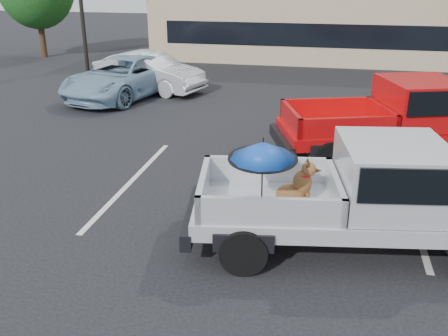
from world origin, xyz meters
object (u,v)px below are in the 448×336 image
(red_pickup, at_px, (411,115))
(silver_sedan, at_px, (149,72))
(blue_suv, at_px, (124,77))
(silver_pickup, at_px, (375,191))

(red_pickup, relative_size, silver_sedan, 1.41)
(red_pickup, relative_size, blue_suv, 1.18)
(silver_pickup, distance_m, red_pickup, 5.00)
(silver_pickup, height_order, red_pickup, silver_pickup)
(silver_pickup, xyz_separation_m, silver_sedan, (-7.76, 10.42, -0.32))
(silver_pickup, relative_size, red_pickup, 0.95)
(blue_suv, bearing_deg, red_pickup, -10.56)
(silver_pickup, bearing_deg, red_pickup, 67.50)
(silver_sedan, height_order, blue_suv, blue_suv)
(silver_pickup, bearing_deg, blue_suv, 122.96)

